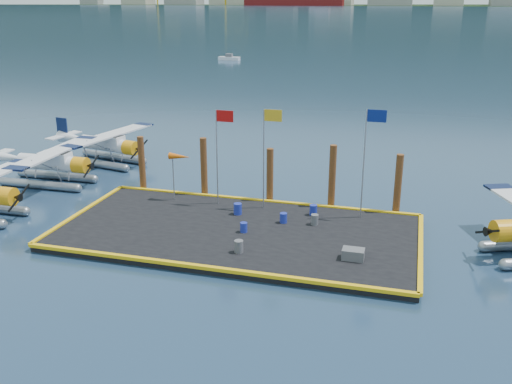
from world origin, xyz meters
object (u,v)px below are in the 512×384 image
crate (353,254)px  flagpole_yellow (267,144)px  drum_2 (315,220)px  piling_2 (270,177)px  drum_0 (238,209)px  seaplane_b (51,165)px  seaplane_c (107,147)px  flagpole_red (220,142)px  piling_3 (332,179)px  drum_1 (244,227)px  piling_0 (142,165)px  drum_5 (283,218)px  piling_1 (204,169)px  drum_3 (239,246)px  piling_4 (398,186)px  flagpole_blue (368,148)px  drum_4 (313,210)px  windsock (179,158)px

crate → flagpole_yellow: bearing=135.5°
drum_2 → piling_2: 5.14m
crate → drum_0: bearing=149.3°
seaplane_b → drum_2: size_ratio=15.36×
seaplane_b → seaplane_c: 5.96m
flagpole_red → piling_3: (6.79, 1.60, -2.25)m
crate → flagpole_red: bearing=146.7°
drum_1 → piling_0: (-8.94, 5.66, 1.32)m
drum_5 → piling_2: (-1.76, 3.70, 1.20)m
seaplane_c → piling_1: (10.47, -5.81, 0.63)m
piling_1 → drum_2: bearing=-23.5°
drum_3 → crate: 5.81m
flagpole_yellow → piling_4: 8.35m
flagpole_red → piling_3: size_ratio=1.40×
seaplane_b → piling_4: size_ratio=2.36×
piling_3 → piling_0: bearing=180.0°
crate → flagpole_red: flagpole_red is taller
piling_3 → flagpole_blue: bearing=-36.1°
piling_2 → piling_3: (4.00, 0.00, 0.25)m
drum_5 → piling_3: piling_3 is taller
flagpole_yellow → piling_1: size_ratio=1.48×
seaplane_c → drum_5: (16.74, -9.52, -0.77)m
drum_1 → flagpole_blue: 8.47m
drum_0 → flagpole_red: 4.26m
seaplane_c → drum_2: (18.54, -9.32, -0.76)m
drum_4 → piling_1: 8.10m
flagpole_red → drum_0: bearing=-43.6°
drum_5 → crate: drum_5 is taller
windsock → piling_3: piling_3 is taller
seaplane_c → crate: bearing=69.5°
drum_2 → piling_4: (4.43, 3.51, 1.29)m
drum_3 → windsock: size_ratio=0.21×
seaplane_c → piling_3: piling_3 is taller
drum_0 → drum_3: bearing=-72.1°
drum_0 → windsock: (-4.32, 1.51, 2.49)m
drum_1 → piling_3: size_ratio=0.13×
piling_1 → piling_3: piling_3 is taller
piling_0 → piling_4: bearing=0.0°
drum_3 → drum_4: drum_3 is taller
piling_0 → piling_1: 4.50m
windsock → piling_2: piling_2 is taller
piling_0 → drum_4: bearing=-9.3°
crate → windsock: (-11.76, 5.93, 2.55)m
flagpole_yellow → flagpole_blue: size_ratio=0.95×
piling_0 → piling_3: piling_3 is taller
crate → piling_0: bearing=153.7°
seaplane_c → crate: size_ratio=8.69×
seaplane_b → drum_2: seaplane_b is taller
drum_4 → piling_2: size_ratio=0.17×
piling_0 → piling_2: (9.00, 0.00, -0.10)m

